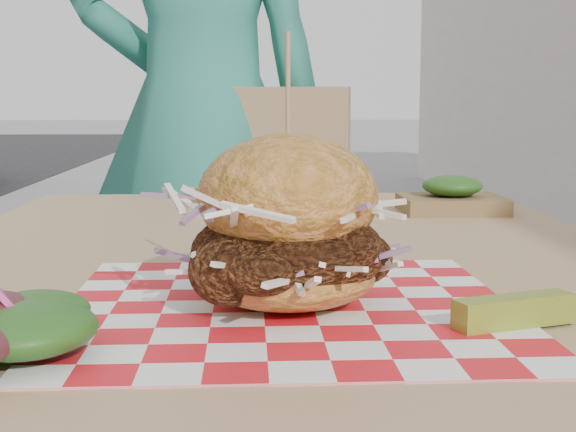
% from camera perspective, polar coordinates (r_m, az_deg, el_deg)
% --- Properties ---
extents(diner, '(0.66, 0.45, 1.77)m').
position_cam_1_polar(diner, '(2.04, -6.21, 7.22)').
color(diner, '#2E8674').
rests_on(diner, ground).
extents(patio_table, '(0.80, 1.20, 0.75)m').
position_cam_1_polar(patio_table, '(0.88, -0.23, -7.98)').
color(patio_table, tan).
rests_on(patio_table, ground).
extents(patio_chair, '(0.51, 0.52, 0.95)m').
position_cam_1_polar(patio_chair, '(1.90, -0.94, -2.90)').
color(patio_chair, tan).
rests_on(patio_chair, ground).
extents(paper_liner, '(0.36, 0.36, 0.00)m').
position_cam_1_polar(paper_liner, '(0.65, 0.00, -6.46)').
color(paper_liner, red).
rests_on(paper_liner, patio_table).
extents(sandwich, '(0.19, 0.19, 0.22)m').
position_cam_1_polar(sandwich, '(0.64, 0.00, -1.15)').
color(sandwich, '#CB7D39').
rests_on(sandwich, paper_liner).
extents(pickle_spear, '(0.10, 0.05, 0.02)m').
position_cam_1_polar(pickle_spear, '(0.61, 15.78, -6.52)').
color(pickle_spear, olive).
rests_on(pickle_spear, paper_liner).
extents(place_setting, '(0.27, 0.27, 0.02)m').
position_cam_1_polar(place_setting, '(1.22, -1.03, 0.68)').
color(place_setting, white).
rests_on(place_setting, patio_table).
extents(kraft_tray, '(0.15, 0.12, 0.06)m').
position_cam_1_polar(kraft_tray, '(1.23, 11.58, 1.30)').
color(kraft_tray, brown).
rests_on(kraft_tray, patio_table).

